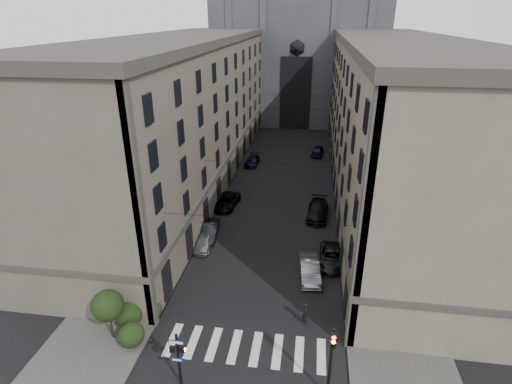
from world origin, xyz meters
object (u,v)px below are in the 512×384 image
at_px(car_left_near, 204,242).
at_px(pedestrian_signal_left, 178,356).
at_px(traffic_light_right, 332,356).
at_px(car_right_near, 310,269).
at_px(gothic_tower, 300,32).
at_px(car_left_midnear, 210,230).
at_px(car_left_far, 252,161).
at_px(car_right_midfar, 318,210).
at_px(pedestrian, 305,313).
at_px(car_right_midnear, 332,257).
at_px(car_right_far, 317,151).
at_px(car_left_midfar, 227,202).

bearing_deg(car_left_near, pedestrian_signal_left, -81.64).
xyz_separation_m(traffic_light_right, car_right_near, (-1.39, 12.05, -2.51)).
relative_size(gothic_tower, car_left_midnear, 12.75).
relative_size(pedestrian_signal_left, traffic_light_right, 0.77).
xyz_separation_m(car_left_far, car_right_midfar, (10.03, -15.99, 0.15)).
distance_m(car_left_near, pedestrian, 13.79).
xyz_separation_m(car_left_near, car_right_midnear, (12.39, -0.84, 0.03)).
bearing_deg(car_left_midnear, car_left_near, -95.64).
height_order(traffic_light_right, car_left_far, traffic_light_right).
relative_size(traffic_light_right, car_left_midnear, 1.14).
bearing_deg(pedestrian, car_left_midnear, 32.97).
relative_size(traffic_light_right, car_right_midfar, 0.93).
relative_size(traffic_light_right, car_left_near, 1.36).
distance_m(car_left_far, car_right_near, 29.18).
bearing_deg(car_right_near, car_right_midnear, 44.43).
bearing_deg(car_right_midnear, car_right_far, 95.59).
relative_size(car_left_far, car_right_near, 0.96).
relative_size(car_right_near, car_right_midfar, 0.84).
bearing_deg(gothic_tower, car_right_far, -80.15).
bearing_deg(car_right_midnear, traffic_light_right, -89.39).
bearing_deg(traffic_light_right, car_left_near, 127.61).
relative_size(car_left_far, car_right_midnear, 0.92).
relative_size(pedestrian_signal_left, car_left_far, 0.88).
distance_m(car_left_near, car_left_far, 24.39).
xyz_separation_m(car_right_midfar, car_right_far, (-0.12, 21.96, -0.08)).
height_order(traffic_light_right, car_left_midnear, traffic_light_right).
height_order(traffic_light_right, pedestrian, traffic_light_right).
bearing_deg(pedestrian_signal_left, car_right_midfar, 70.84).
bearing_deg(gothic_tower, traffic_light_right, -85.62).
relative_size(car_left_midfar, car_right_midnear, 1.02).
height_order(car_left_far, car_right_midnear, car_right_midnear).
xyz_separation_m(car_right_near, car_right_far, (0.54, 33.61, -0.04)).
xyz_separation_m(car_left_midnear, car_right_midnear, (12.39, -3.08, -0.06)).
relative_size(car_left_midnear, car_right_midnear, 0.92).
bearing_deg(gothic_tower, car_left_midnear, -96.38).
distance_m(car_left_midnear, pedestrian, 15.37).
xyz_separation_m(car_left_midnear, car_left_far, (1.04, 22.13, -0.09)).
relative_size(car_left_midnear, car_right_far, 1.05).
height_order(car_left_midfar, car_right_midnear, car_left_midfar).
bearing_deg(car_left_midfar, car_right_far, 69.49).
relative_size(traffic_light_right, car_left_far, 1.15).
bearing_deg(car_left_midnear, pedestrian, -53.94).
height_order(gothic_tower, car_left_far, gothic_tower).
bearing_deg(car_left_far, gothic_tower, 84.30).
bearing_deg(car_left_far, car_right_near, -68.17).
height_order(car_left_far, pedestrian, pedestrian).
xyz_separation_m(pedestrian_signal_left, car_right_near, (7.73, 12.47, -1.54)).
bearing_deg(car_left_midfar, pedestrian_signal_left, -77.80).
xyz_separation_m(car_right_near, pedestrian, (-0.18, -5.97, 0.17)).
height_order(pedestrian_signal_left, car_right_midnear, pedestrian_signal_left).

